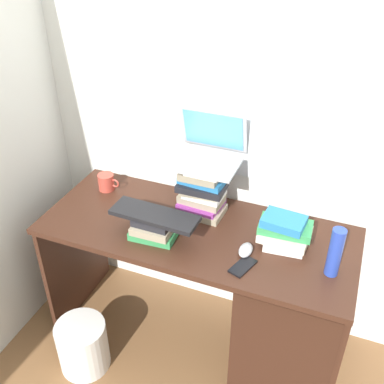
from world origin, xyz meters
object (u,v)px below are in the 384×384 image
Objects in this scene: book_stack_keyboard_riser at (155,226)px; wastebasket at (83,346)px; book_stack_side at (285,232)px; mug at (106,182)px; water_bottle at (335,252)px; desk at (269,306)px; keyboard at (155,215)px; laptop at (208,149)px; cell_phone at (243,266)px; book_stack_tall at (203,190)px; computer_mouse at (246,250)px.

book_stack_keyboard_riser is 0.81m from wastebasket.
book_stack_side is 1.98× the size of mug.
desk is at bearing 168.81° from water_bottle.
wastebasket is at bearing -163.99° from water_bottle.
book_stack_keyboard_riser is 1.79× the size of mug.
keyboard is 3.37× the size of mug.
laptop is (-0.42, 0.22, 0.69)m from desk.
book_stack_side is at bearing 77.45° from cell_phone.
book_stack_tall is 0.46m from book_stack_side.
keyboard is 1.44× the size of wastebasket.
wastebasket is at bearing -136.87° from keyboard.
laptop reaches higher than computer_mouse.
book_stack_side is (0.58, 0.16, 0.03)m from book_stack_keyboard_riser.
cell_phone is 1.03m from wastebasket.
water_bottle is 0.39m from cell_phone.
book_stack_tall is 0.96× the size of wastebasket.
book_stack_tall is 0.47m from cell_phone.
desk is at bearing 9.17° from book_stack_keyboard_riser.
computer_mouse reaches higher than desk.
laptop is 1.42× the size of water_bottle.
mug is (-0.99, 0.17, 0.40)m from desk.
book_stack_side is at bearing 154.04° from water_bottle.
book_stack_keyboard_riser is 0.07m from keyboard.
book_stack_keyboard_riser is 0.45m from laptop.
book_stack_keyboard_riser is at bearing -169.52° from cell_phone.
book_stack_side is at bearing -19.75° from laptop.
book_stack_keyboard_riser is at bearing 131.49° from keyboard.
book_stack_keyboard_riser is 0.95× the size of water_bottle.
mug is (-1.01, 0.11, -0.03)m from book_stack_side.
mug is (-0.42, 0.26, -0.00)m from book_stack_keyboard_riser.
desk is at bearing 22.99° from wastebasket.
water_bottle is at bearing -11.19° from desk.
cell_phone is (0.88, -0.33, -0.04)m from mug.
book_stack_side is 0.60m from keyboard.
mug is 0.43× the size of wastebasket.
laptop is at bearing 147.82° from cell_phone.
water_bottle reaches higher than mug.
keyboard is 4.04× the size of computer_mouse.
computer_mouse is at bearing -178.53° from water_bottle.
cell_phone is at bearing -50.54° from laptop.
water_bottle reaches higher than computer_mouse.
book_stack_keyboard_riser is (-0.57, -0.09, 0.41)m from desk.
keyboard is 0.87m from wastebasket.
mug reaches higher than desk.
book_stack_keyboard_riser is 0.46m from cell_phone.
book_stack_tall is 2.70× the size of computer_mouse.
desk is 0.74m from keyboard.
book_stack_tall reaches higher than book_stack_side.
wastebasket is (-0.76, -0.32, -0.65)m from computer_mouse.
laptop is 0.64m from mug.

